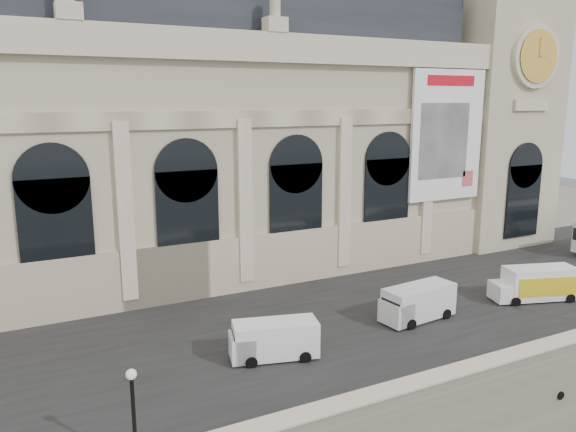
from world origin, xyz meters
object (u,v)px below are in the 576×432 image
Objects in this scene: van_b at (270,340)px; box_truck at (535,284)px; lamp_left at (134,419)px; van_c at (415,304)px.

van_b is 24.47m from box_truck.
lamp_left is (-34.64, -6.70, 0.97)m from box_truck.
box_truck reaches higher than van_b.
van_b is at bearing -176.52° from van_c.
van_c is 11.93m from box_truck.
van_b is at bearing 179.24° from box_truck.
box_truck is at bearing -5.24° from van_c.
van_b is at bearing 34.63° from lamp_left.
lamp_left reaches higher than van_c.
lamp_left reaches higher than van_b.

